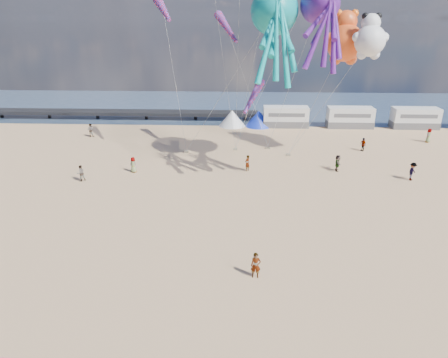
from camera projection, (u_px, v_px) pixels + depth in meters
The scene contains 29 objects.
ground at pixel (249, 298), 23.29m from camera, with size 120.00×120.00×0.00m, color #DEB180.
water at pixel (245, 106), 74.23m from camera, with size 120.00×120.00×0.00m, color #32455F.
pier at pixel (73, 112), 64.81m from camera, with size 60.00×3.00×0.50m, color black.
motorhome_0 at pixel (286, 117), 59.54m from camera, with size 6.60×2.50×3.00m, color silver.
motorhome_1 at pixel (350, 117), 59.15m from camera, with size 6.60×2.50×3.00m, color silver.
motorhome_2 at pixel (415, 118), 58.77m from camera, with size 6.60×2.50×3.00m, color silver.
tent_white at pixel (232, 118), 59.98m from camera, with size 4.00×4.00×2.40m, color white.
tent_blue at pixel (259, 118), 59.81m from camera, with size 4.00×4.00×2.40m, color #1933CC.
standing_person at pixel (256, 265), 24.85m from camera, with size 0.63×0.41×1.72m, color tan.
beachgoer_0 at pixel (429, 135), 52.14m from camera, with size 0.67×0.44×1.84m, color #7F6659.
beachgoer_1 at pixel (81, 173), 39.73m from camera, with size 0.81×0.53×1.65m, color #7F6659.
beachgoer_2 at pixel (412, 171), 39.86m from camera, with size 0.90×0.70×1.86m, color #7F6659.
beachgoer_3 at pixel (363, 144), 48.80m from camera, with size 1.05×0.61×1.63m, color #7F6659.
beachgoer_4 at pixel (337, 163), 42.39m from camera, with size 1.03×0.43×1.75m, color #7F6659.
beachgoer_5 at pixel (247, 163), 42.33m from camera, with size 1.63×0.52×1.76m, color #7F6659.
beachgoer_6 at pixel (133, 165), 41.98m from camera, with size 0.61×0.40×1.66m, color #7F6659.
beachgoer_7 at pixel (91, 130), 54.64m from camera, with size 0.89×0.58×1.82m, color #7F6659.
sandbag_a at pixel (187, 152), 48.43m from camera, with size 0.50×0.35×0.22m, color gray.
sandbag_b at pixel (267, 148), 49.76m from camera, with size 0.50×0.35×0.22m, color gray.
sandbag_c at pixel (288, 155), 47.32m from camera, with size 0.50×0.35×0.22m, color gray.
sandbag_d at pixel (268, 148), 49.75m from camera, with size 0.50×0.35×0.22m, color gray.
sandbag_e at pixel (235, 149), 49.36m from camera, with size 0.50×0.35×0.22m, color gray.
kite_octopus_teal at pixel (274, 11), 37.76m from camera, with size 4.10×9.56×10.93m, color #0FA1A3, non-canonical shape.
kite_octopus_purple at pixel (320, 4), 36.76m from camera, with size 3.66×8.54×9.76m, color #581A82, non-canonical shape.
kite_panda at pixel (370, 41), 40.72m from camera, with size 3.79×3.57×5.35m, color white, non-canonical shape.
kite_teddy_orange at pixel (345, 43), 43.48m from camera, with size 4.81×4.52×6.79m, color #F5551E, non-canonical shape.
windsock_left at pixel (163, 10), 43.03m from camera, with size 1.10×6.10×6.10m, color red, non-canonical shape.
windsock_mid at pixel (227, 28), 43.22m from camera, with size 1.00×6.18×6.18m, color red, non-canonical shape.
windsock_right at pixel (253, 97), 40.44m from camera, with size 0.90×5.07×5.07m, color red, non-canonical shape.
Camera 1 is at (-0.63, -19.04, 15.16)m, focal length 32.00 mm.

